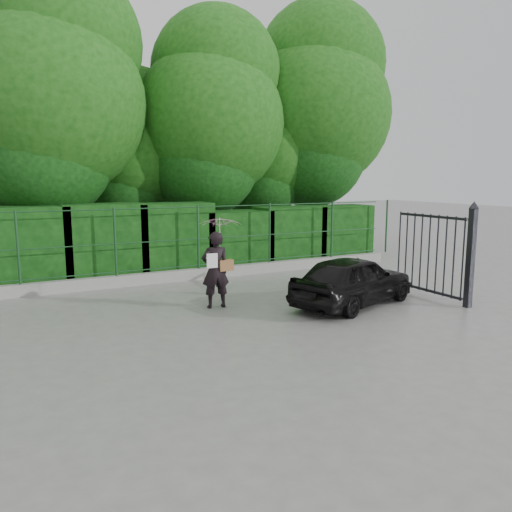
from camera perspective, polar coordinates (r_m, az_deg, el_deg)
name	(u,v)px	position (r m, az deg, el deg)	size (l,w,h in m)	color
ground	(260,321)	(10.18, 0.47, -7.39)	(80.00, 80.00, 0.00)	gray
kerb	(185,275)	(14.16, -8.07, -2.16)	(14.00, 0.25, 0.30)	#9E9E99
fence	(192,237)	(14.07, -7.31, 2.11)	(14.13, 0.06, 1.80)	#184220
hedge	(165,241)	(14.88, -10.39, 1.75)	(14.20, 1.20, 2.29)	black
trees	(183,124)	(17.42, -8.40, 14.67)	(17.10, 6.15, 8.08)	black
gate	(453,252)	(12.22, 21.62, 0.44)	(0.22, 2.33, 2.36)	black
woman	(219,249)	(11.01, -4.31, 0.82)	(0.94, 0.93, 2.01)	black
car	(353,280)	(11.47, 11.05, -2.71)	(1.36, 3.38, 1.15)	black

